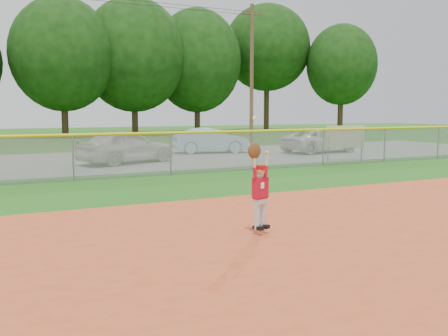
# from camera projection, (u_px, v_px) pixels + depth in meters

# --- Properties ---
(ground) EXTENTS (120.00, 120.00, 0.00)m
(ground) POSITION_uv_depth(u_px,v_px,m) (368.00, 242.00, 8.74)
(ground) COLOR #205A14
(ground) RESTS_ON ground
(parking_strip) EXTENTS (44.00, 10.00, 0.03)m
(parking_strip) POSITION_uv_depth(u_px,v_px,m) (126.00, 160.00, 23.00)
(parking_strip) COLOR gray
(parking_strip) RESTS_ON ground
(car_white_a) EXTENTS (4.63, 3.15, 1.46)m
(car_white_a) POSITION_uv_depth(u_px,v_px,m) (126.00, 146.00, 21.28)
(car_white_a) COLOR silver
(car_white_a) RESTS_ON parking_strip
(car_blue) EXTENTS (4.22, 2.27, 1.32)m
(car_blue) POSITION_uv_depth(u_px,v_px,m) (211.00, 140.00, 26.43)
(car_blue) COLOR #94C1DE
(car_blue) RESTS_ON parking_strip
(car_white_b) EXTENTS (4.57, 2.50, 1.21)m
(car_white_b) POSITION_uv_depth(u_px,v_px,m) (320.00, 141.00, 26.73)
(car_white_b) COLOR white
(car_white_b) RESTS_ON parking_strip
(sponsor_sign) EXTENTS (1.74, 0.56, 1.60)m
(sponsor_sign) POSITION_uv_depth(u_px,v_px,m) (345.00, 138.00, 22.38)
(sponsor_sign) COLOR gray
(sponsor_sign) RESTS_ON ground
(outfield_fence) EXTENTS (40.06, 0.10, 1.55)m
(outfield_fence) POSITION_uv_depth(u_px,v_px,m) (170.00, 150.00, 17.55)
(outfield_fence) COLOR gray
(outfield_fence) RESTS_ON ground
(power_lines) EXTENTS (19.40, 0.24, 9.00)m
(power_lines) POSITION_uv_depth(u_px,v_px,m) (113.00, 68.00, 28.25)
(power_lines) COLOR #4C3823
(power_lines) RESTS_ON ground
(tree_line) EXTENTS (62.37, 13.00, 14.43)m
(tree_line) POSITION_uv_depth(u_px,v_px,m) (66.00, 47.00, 42.07)
(tree_line) COLOR #422D1C
(tree_line) RESTS_ON ground
(ballplayer) EXTENTS (0.52, 0.29, 2.06)m
(ballplayer) POSITION_uv_depth(u_px,v_px,m) (259.00, 186.00, 9.05)
(ballplayer) COLOR silver
(ballplayer) RESTS_ON ground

